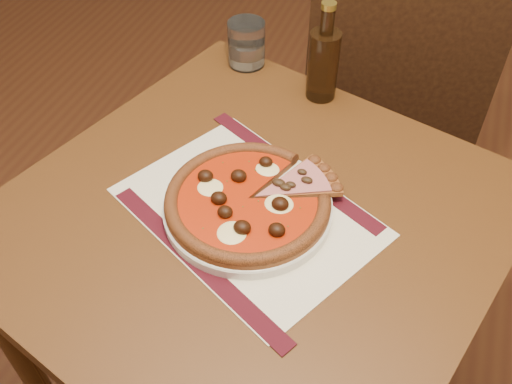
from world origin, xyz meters
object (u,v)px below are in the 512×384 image
Objects in this scene: chair_far at (388,92)px; water_glass at (246,44)px; pizza at (247,200)px; bottle at (323,62)px; table at (252,249)px; plate at (248,208)px.

water_glass is (-0.30, -0.28, 0.25)m from chair_far.
chair_far is at bearing 78.78° from pizza.
table is at bearing -93.35° from bottle.
chair_far is 9.54× the size of water_glass.
chair_far is 0.76m from pizza.
table is 3.44× the size of plate.
plate is 0.02m from pizza.
plate is (-0.14, -0.72, 0.21)m from chair_far.
bottle is (0.02, 0.37, 0.18)m from table.
plate reaches higher than table.
bottle is (0.19, -0.06, 0.03)m from water_glass.
table is at bearing 23.45° from plate.
bottle is (0.03, 0.37, 0.05)m from pizza.
bottle is (-0.11, -0.35, 0.28)m from chair_far.
pizza is at bearing -69.35° from water_glass.
bottle is at bearing 86.65° from table.
table is 0.73m from chair_far.
pizza is (-0.01, -0.00, 0.13)m from table.
table is 3.54× the size of pizza.
pizza is at bearing -94.40° from bottle.
chair_far is 3.43× the size of pizza.
pizza is 0.37m from bottle.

